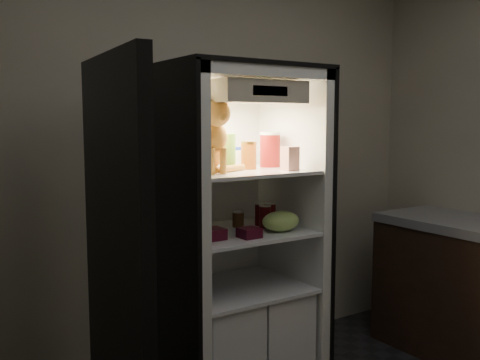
# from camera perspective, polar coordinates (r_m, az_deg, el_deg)

# --- Properties ---
(room_shell) EXTENTS (3.60, 3.60, 3.60)m
(room_shell) POSITION_cam_1_polar(r_m,az_deg,el_deg) (2.04, 20.71, 7.42)
(room_shell) COLOR white
(room_shell) RESTS_ON floor
(refrigerator) EXTENTS (0.90, 0.72, 1.88)m
(refrigerator) POSITION_cam_1_polar(r_m,az_deg,el_deg) (3.17, -0.78, -7.85)
(refrigerator) COLOR white
(refrigerator) RESTS_ON floor
(fridge_door) EXTENTS (0.13, 0.87, 1.85)m
(fridge_door) POSITION_cam_1_polar(r_m,az_deg,el_deg) (2.43, -12.97, -9.44)
(fridge_door) COLOR black
(fridge_door) RESTS_ON floor
(tabby_cat) EXTENTS (0.35, 0.40, 0.42)m
(tabby_cat) POSITION_cam_1_polar(r_m,az_deg,el_deg) (2.87, -3.50, 3.92)
(tabby_cat) COLOR #B35D17
(tabby_cat) RESTS_ON refrigerator
(parmesan_shaker) EXTENTS (0.08, 0.08, 0.21)m
(parmesan_shaker) POSITION_cam_1_polar(r_m,az_deg,el_deg) (3.00, -1.21, 3.01)
(parmesan_shaker) COLOR green
(parmesan_shaker) RESTS_ON refrigerator
(mayo_tub) EXTENTS (0.09, 0.09, 0.12)m
(mayo_tub) POSITION_cam_1_polar(r_m,az_deg,el_deg) (3.21, -0.51, 2.47)
(mayo_tub) COLOR white
(mayo_tub) RESTS_ON refrigerator
(salsa_jar) EXTENTS (0.09, 0.09, 0.16)m
(salsa_jar) POSITION_cam_1_polar(r_m,az_deg,el_deg) (3.08, 0.93, 2.66)
(salsa_jar) COLOR maroon
(salsa_jar) RESTS_ON refrigerator
(pepper_jar) EXTENTS (0.12, 0.12, 0.21)m
(pepper_jar) POSITION_cam_1_polar(r_m,az_deg,el_deg) (3.23, 3.22, 3.26)
(pepper_jar) COLOR #AB1618
(pepper_jar) RESTS_ON refrigerator
(cream_carton) EXTENTS (0.08, 0.08, 0.13)m
(cream_carton) POSITION_cam_1_polar(r_m,az_deg,el_deg) (3.01, 5.34, 2.29)
(cream_carton) COLOR white
(cream_carton) RESTS_ON refrigerator
(soda_can_a) EXTENTS (0.07, 0.07, 0.13)m
(soda_can_a) POSITION_cam_1_polar(r_m,az_deg,el_deg) (3.23, 2.23, -3.69)
(soda_can_a) COLOR black
(soda_can_a) RESTS_ON refrigerator
(soda_can_b) EXTENTS (0.07, 0.07, 0.14)m
(soda_can_b) POSITION_cam_1_polar(r_m,az_deg,el_deg) (3.21, 3.17, -3.70)
(soda_can_b) COLOR black
(soda_can_b) RESTS_ON refrigerator
(soda_can_c) EXTENTS (0.07, 0.07, 0.13)m
(soda_can_c) POSITION_cam_1_polar(r_m,az_deg,el_deg) (3.16, 2.69, -3.92)
(soda_can_c) COLOR black
(soda_can_c) RESTS_ON refrigerator
(condiment_jar) EXTENTS (0.07, 0.07, 0.10)m
(condiment_jar) POSITION_cam_1_polar(r_m,az_deg,el_deg) (3.18, -0.21, -4.15)
(condiment_jar) COLOR #553318
(condiment_jar) RESTS_ON refrigerator
(grape_bag) EXTENTS (0.23, 0.17, 0.12)m
(grape_bag) POSITION_cam_1_polar(r_m,az_deg,el_deg) (3.06, 4.37, -4.40)
(grape_bag) COLOR #82AA4F
(grape_bag) RESTS_ON refrigerator
(berry_box_left) EXTENTS (0.12, 0.12, 0.06)m
(berry_box_left) POSITION_cam_1_polar(r_m,az_deg,el_deg) (2.86, -2.94, -5.76)
(berry_box_left) COLOR #550E21
(berry_box_left) RESTS_ON refrigerator
(berry_box_right) EXTENTS (0.11, 0.11, 0.05)m
(berry_box_right) POSITION_cam_1_polar(r_m,az_deg,el_deg) (2.89, 0.99, -5.65)
(berry_box_right) COLOR #550E21
(berry_box_right) RESTS_ON refrigerator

